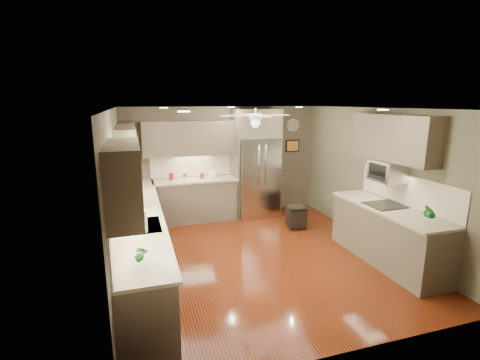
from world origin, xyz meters
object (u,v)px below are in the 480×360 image
canister_d (202,176)px  refrigerator (256,165)px  paper_towel (142,222)px  potted_plant_right (430,213)px  canister_a (171,176)px  bowl (213,176)px  microwave (387,171)px  soap_bottle (130,209)px  canister_b (185,176)px  potted_plant_left (142,254)px  stool (296,217)px

canister_d → refrigerator: (1.26, -0.07, 0.19)m
refrigerator → paper_towel: 3.93m
potted_plant_right → canister_d: bearing=122.9°
canister_a → bowl: (0.93, -0.03, -0.05)m
refrigerator → microwave: (1.33, -2.71, 0.29)m
soap_bottle → refrigerator: size_ratio=0.09×
potted_plant_right → microwave: size_ratio=0.56×
bowl → paper_towel: size_ratio=0.70×
canister_b → refrigerator: (1.64, -0.07, 0.18)m
bowl → microwave: microwave is taller
canister_d → soap_bottle: 2.69m
canister_a → canister_b: size_ratio=1.07×
canister_a → potted_plant_left: potted_plant_left is taller
canister_b → paper_towel: size_ratio=0.43×
bowl → canister_d: bearing=-179.4°
bowl → refrigerator: refrigerator is taller
soap_bottle → stool: size_ratio=0.47×
canister_b → canister_d: 0.38m
canister_a → microwave: microwave is taller
soap_bottle → potted_plant_right: bearing=-21.8°
canister_d → stool: bearing=-33.3°
soap_bottle → canister_d: bearing=55.8°
microwave → stool: bearing=116.8°
canister_b → stool: size_ratio=0.32×
bowl → microwave: 3.66m
canister_a → stool: 2.82m
soap_bottle → microwave: (4.10, -0.55, 0.43)m
stool → canister_a: bearing=153.9°
soap_bottle → potted_plant_left: 1.77m
canister_d → potted_plant_left: potted_plant_left is taller
bowl → refrigerator: bearing=-4.4°
canister_a → bowl: canister_a is taller
soap_bottle → bowl: bearing=51.4°
canister_d → bowl: size_ratio=0.56×
canister_b → soap_bottle: bearing=-117.1°
soap_bottle → potted_plant_left: size_ratio=0.76×
canister_a → potted_plant_right: size_ratio=0.49×
microwave → paper_towel: microwave is taller
microwave → canister_b: bearing=136.8°
soap_bottle → stool: 3.55m
stool → soap_bottle: bearing=-162.1°
soap_bottle → potted_plant_left: bearing=-86.4°
canister_a → refrigerator: 1.93m
canister_b → canister_d: bearing=0.5°
canister_a → bowl: bearing=-1.5°
potted_plant_right → soap_bottle: bearing=158.2°
canister_d → refrigerator: 1.28m
canister_b → refrigerator: refrigerator is taller
canister_a → microwave: bearing=-40.8°
stool → paper_towel: (-3.14, -1.83, 0.84)m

